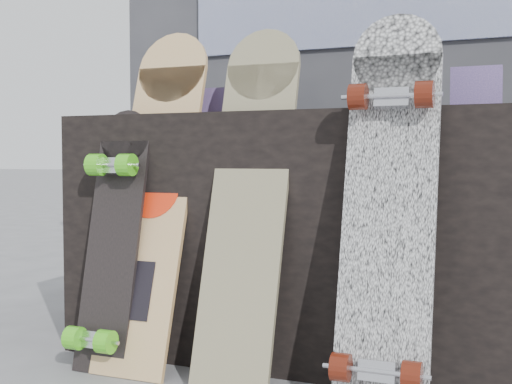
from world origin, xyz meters
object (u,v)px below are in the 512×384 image
at_px(longboard_geisha, 155,185).
at_px(skateboard_dark, 111,236).
at_px(vendor_table, 315,235).
at_px(longboard_celtic, 250,189).
at_px(longboard_cascadia, 389,202).

xyz_separation_m(longboard_geisha, skateboard_dark, (-0.10, -0.10, -0.16)).
bearing_deg(vendor_table, longboard_celtic, -109.79).
height_order(vendor_table, longboard_celtic, longboard_celtic).
bearing_deg(longboard_cascadia, vendor_table, 127.90).
bearing_deg(longboard_geisha, longboard_celtic, -4.97).
relative_size(vendor_table, skateboard_dark, 1.96).
xyz_separation_m(longboard_celtic, skateboard_dark, (-0.44, -0.07, -0.15)).
relative_size(longboard_celtic, longboard_cascadia, 1.01).
xyz_separation_m(longboard_cascadia, skateboard_dark, (-0.87, 0.02, -0.13)).
height_order(vendor_table, skateboard_dark, skateboard_dark).
distance_m(vendor_table, longboard_geisha, 0.56).
relative_size(longboard_geisha, longboard_celtic, 1.02).
height_order(longboard_celtic, skateboard_dark, longboard_celtic).
height_order(longboard_geisha, longboard_celtic, longboard_geisha).
distance_m(longboard_geisha, skateboard_dark, 0.21).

